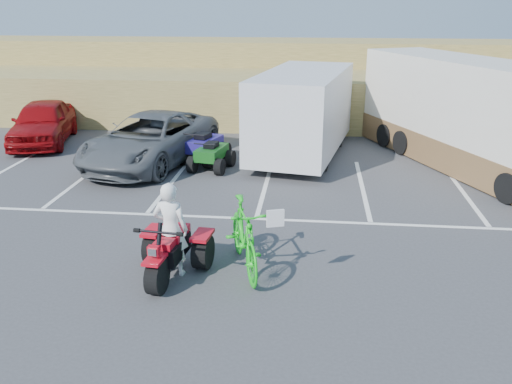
# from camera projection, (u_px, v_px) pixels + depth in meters

# --- Properties ---
(ground) EXTENTS (100.00, 100.00, 0.00)m
(ground) POSITION_uv_depth(u_px,v_px,m) (243.00, 265.00, 10.69)
(ground) COLOR #3D3D40
(ground) RESTS_ON ground
(parking_stripes) EXTENTS (28.00, 5.16, 0.01)m
(parking_stripes) POSITION_uv_depth(u_px,v_px,m) (295.00, 196.00, 14.41)
(parking_stripes) COLOR white
(parking_stripes) RESTS_ON ground
(grass_embankment) EXTENTS (40.00, 8.50, 3.10)m
(grass_embankment) POSITION_uv_depth(u_px,v_px,m) (287.00, 81.00, 24.71)
(grass_embankment) COLOR olive
(grass_embankment) RESTS_ON ground
(red_trike_atv) EXTENTS (1.51, 1.90, 1.15)m
(red_trike_atv) POSITION_uv_depth(u_px,v_px,m) (170.00, 277.00, 10.25)
(red_trike_atv) COLOR red
(red_trike_atv) RESTS_ON ground
(rider) EXTENTS (0.71, 0.50, 1.83)m
(rider) POSITION_uv_depth(u_px,v_px,m) (171.00, 229.00, 10.08)
(rider) COLOR white
(rider) RESTS_ON ground
(green_dirt_bike) EXTENTS (1.34, 2.39, 1.38)m
(green_dirt_bike) POSITION_uv_depth(u_px,v_px,m) (244.00, 236.00, 10.31)
(green_dirt_bike) COLOR #14BF19
(green_dirt_bike) RESTS_ON ground
(grey_pickup) EXTENTS (3.83, 6.06, 1.56)m
(grey_pickup) POSITION_uv_depth(u_px,v_px,m) (150.00, 139.00, 17.10)
(grey_pickup) COLOR #4D5256
(grey_pickup) RESTS_ON ground
(red_car) EXTENTS (2.86, 4.82, 1.54)m
(red_car) POSITION_uv_depth(u_px,v_px,m) (43.00, 122.00, 19.55)
(red_car) COLOR maroon
(red_car) RESTS_ON ground
(cargo_trailer) EXTENTS (3.45, 6.31, 2.79)m
(cargo_trailer) POSITION_uv_depth(u_px,v_px,m) (303.00, 111.00, 17.69)
(cargo_trailer) COLOR silver
(cargo_trailer) RESTS_ON ground
(rv_motorhome) EXTENTS (5.76, 9.08, 3.22)m
(rv_motorhome) POSITION_uv_depth(u_px,v_px,m) (468.00, 122.00, 16.59)
(rv_motorhome) COLOR silver
(rv_motorhome) RESTS_ON ground
(quad_atv_blue) EXTENTS (1.63, 1.91, 1.06)m
(quad_atv_blue) POSITION_uv_depth(u_px,v_px,m) (204.00, 162.00, 17.49)
(quad_atv_blue) COLOR navy
(quad_atv_blue) RESTS_ON ground
(quad_atv_green) EXTENTS (1.34, 1.64, 0.95)m
(quad_atv_green) POSITION_uv_depth(u_px,v_px,m) (212.00, 169.00, 16.73)
(quad_atv_green) COLOR #124F15
(quad_atv_green) RESTS_ON ground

